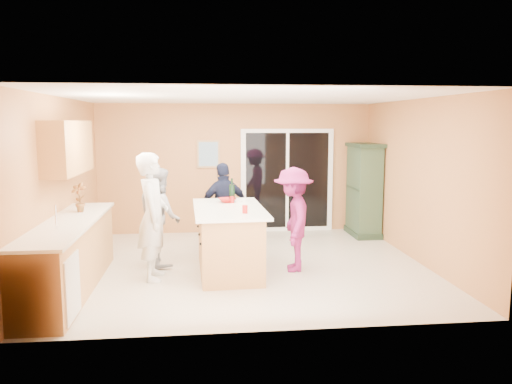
{
  "coord_description": "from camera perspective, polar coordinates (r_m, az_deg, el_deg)",
  "views": [
    {
      "loc": [
        -0.69,
        -7.55,
        2.22
      ],
      "look_at": [
        0.15,
        0.1,
        1.15
      ],
      "focal_mm": 35.0,
      "sensor_mm": 36.0,
      "label": 1
    }
  ],
  "objects": [
    {
      "name": "wall_front",
      "position": [
        5.18,
        1.48,
        -2.32
      ],
      "size": [
        5.5,
        0.1,
        2.6
      ],
      "primitive_type": "cube",
      "color": "#E8985F",
      "rests_on": "ground"
    },
    {
      "name": "floor",
      "position": [
        7.9,
        -1.01,
        -8.41
      ],
      "size": [
        5.5,
        5.5,
        0.0
      ],
      "primitive_type": "plane",
      "color": "beige",
      "rests_on": "ground"
    },
    {
      "name": "tumbler_far",
      "position": [
        6.88,
        -1.28,
        -1.98
      ],
      "size": [
        0.08,
        0.08,
        0.11
      ],
      "primitive_type": "cylinder",
      "rotation": [
        0.0,
        0.0,
        -0.0
      ],
      "color": "#AD1513",
      "rests_on": "kitchen_island"
    },
    {
      "name": "upper_cabinets",
      "position": [
        7.6,
        -20.7,
        4.8
      ],
      "size": [
        0.35,
        1.6,
        0.75
      ],
      "primitive_type": "cube",
      "color": "tan",
      "rests_on": "wall_left"
    },
    {
      "name": "woman_navy",
      "position": [
        8.66,
        -3.66,
        -1.74
      ],
      "size": [
        0.97,
        0.63,
        1.54
      ],
      "primitive_type": "imported",
      "rotation": [
        0.0,
        0.0,
        3.44
      ],
      "color": "#181F35",
      "rests_on": "floor"
    },
    {
      "name": "wine_bottle",
      "position": [
        7.85,
        -2.77,
        -0.09
      ],
      "size": [
        0.09,
        0.09,
        0.38
      ],
      "rotation": [
        0.0,
        0.0,
        -0.27
      ],
      "color": "black",
      "rests_on": "kitchen_island"
    },
    {
      "name": "wall_left",
      "position": [
        7.88,
        -21.37,
        0.66
      ],
      "size": [
        0.1,
        5.0,
        2.6
      ],
      "primitive_type": "cube",
      "color": "#E8985F",
      "rests_on": "ground"
    },
    {
      "name": "framed_picture",
      "position": [
        10.05,
        -5.47,
        4.34
      ],
      "size": [
        0.46,
        0.04,
        0.56
      ],
      "color": "tan",
      "rests_on": "wall_back"
    },
    {
      "name": "ceiling",
      "position": [
        7.59,
        -1.06,
        10.78
      ],
      "size": [
        5.5,
        5.0,
        0.1
      ],
      "primitive_type": "cube",
      "color": "white",
      "rests_on": "wall_back"
    },
    {
      "name": "woman_grey",
      "position": [
        7.94,
        -10.95,
        -2.72
      ],
      "size": [
        0.82,
        0.91,
        1.55
      ],
      "primitive_type": "imported",
      "rotation": [
        0.0,
        0.0,
        1.94
      ],
      "color": "gray",
      "rests_on": "floor"
    },
    {
      "name": "tulip_vase",
      "position": [
        7.62,
        -19.55,
        -0.56
      ],
      "size": [
        0.27,
        0.23,
        0.43
      ],
      "primitive_type": "imported",
      "rotation": [
        0.0,
        0.0,
        -0.41
      ],
      "color": "red",
      "rests_on": "left_cabinet_run"
    },
    {
      "name": "kitchen_island",
      "position": [
        7.47,
        -3.11,
        -5.71
      ],
      "size": [
        1.08,
        1.9,
        0.98
      ],
      "rotation": [
        0.0,
        0.0,
        0.03
      ],
      "color": "tan",
      "rests_on": "floor"
    },
    {
      "name": "serving_bowl",
      "position": [
        7.84,
        -3.3,
        -0.94
      ],
      "size": [
        0.34,
        0.34,
        0.07
      ],
      "primitive_type": "imported",
      "rotation": [
        0.0,
        0.0,
        0.37
      ],
      "color": "#AD1513",
      "rests_on": "kitchen_island"
    },
    {
      "name": "wall_right",
      "position": [
        8.35,
        18.12,
        1.19
      ],
      "size": [
        0.1,
        5.0,
        2.6
      ],
      "primitive_type": "cube",
      "color": "#E8985F",
      "rests_on": "ground"
    },
    {
      "name": "woman_white",
      "position": [
        7.21,
        -11.69,
        -2.76
      ],
      "size": [
        0.43,
        0.66,
        1.81
      ],
      "primitive_type": "imported",
      "rotation": [
        0.0,
        0.0,
        1.57
      ],
      "color": "silver",
      "rests_on": "floor"
    },
    {
      "name": "left_cabinet_run",
      "position": [
        6.96,
        -20.85,
        -7.24
      ],
      "size": [
        0.65,
        3.05,
        1.24
      ],
      "color": "tan",
      "rests_on": "floor"
    },
    {
      "name": "wall_back",
      "position": [
        10.12,
        -2.33,
        2.69
      ],
      "size": [
        5.5,
        0.1,
        2.6
      ],
      "primitive_type": "cube",
      "color": "#E8985F",
      "rests_on": "ground"
    },
    {
      "name": "tumbler_near",
      "position": [
        7.76,
        -2.76,
        -0.88
      ],
      "size": [
        0.07,
        0.07,
        0.1
      ],
      "primitive_type": "cylinder",
      "rotation": [
        0.0,
        0.0,
        0.01
      ],
      "color": "#AD1513",
      "rests_on": "kitchen_island"
    },
    {
      "name": "white_plate",
      "position": [
        7.92,
        -2.35,
        -1.03
      ],
      "size": [
        0.25,
        0.25,
        0.01
      ],
      "primitive_type": "cylinder",
      "rotation": [
        0.0,
        0.0,
        -0.35
      ],
      "color": "white",
      "rests_on": "kitchen_island"
    },
    {
      "name": "green_hutch",
      "position": [
        10.06,
        12.23,
        0.13
      ],
      "size": [
        0.52,
        0.99,
        1.82
      ],
      "color": "#1F3221",
      "rests_on": "floor"
    },
    {
      "name": "sliding_door",
      "position": [
        10.23,
        3.57,
        1.33
      ],
      "size": [
        1.9,
        0.07,
        2.1
      ],
      "color": "white",
      "rests_on": "floor"
    },
    {
      "name": "woman_magenta",
      "position": [
        7.52,
        4.29,
        -3.13
      ],
      "size": [
        0.7,
        1.07,
        1.57
      ],
      "primitive_type": "imported",
      "rotation": [
        0.0,
        0.0,
        -1.69
      ],
      "color": "#881D52",
      "rests_on": "floor"
    }
  ]
}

